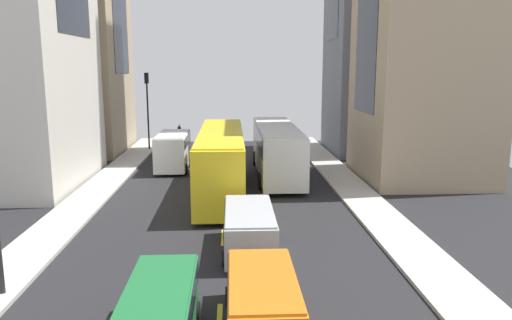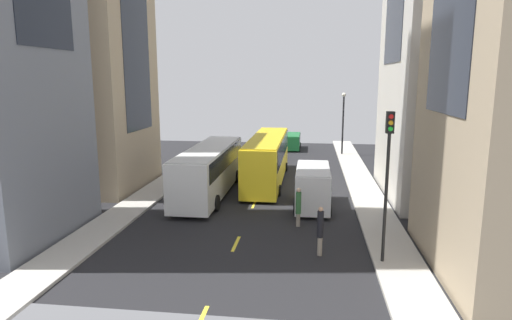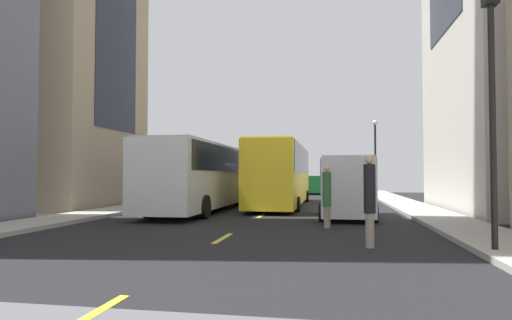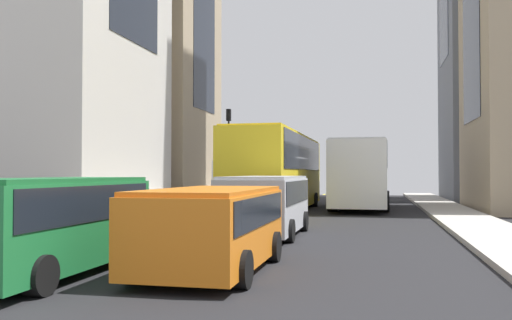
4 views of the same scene
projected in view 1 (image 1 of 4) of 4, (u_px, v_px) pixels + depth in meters
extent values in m
plane|color=black|center=(225.00, 195.00, 27.79)|extent=(41.18, 41.18, 0.00)
cube|color=#B2ADA3|center=(356.00, 192.00, 28.14)|extent=(2.22, 44.00, 0.15)
cube|color=#B2ADA3|center=(91.00, 196.00, 27.40)|extent=(2.22, 44.00, 0.15)
cube|color=yellow|center=(228.00, 141.00, 48.39)|extent=(0.16, 2.00, 0.01)
cube|color=yellow|center=(227.00, 153.00, 41.52)|extent=(0.16, 2.00, 0.01)
cube|color=yellow|center=(226.00, 170.00, 34.65)|extent=(0.16, 2.00, 0.01)
cube|color=yellow|center=(225.00, 195.00, 27.78)|extent=(0.16, 2.00, 0.01)
cube|color=yellow|center=(223.00, 237.00, 20.92)|extent=(0.16, 2.00, 0.01)
cube|color=tan|center=(426.00, 26.00, 30.31)|extent=(7.40, 8.34, 19.31)
cube|color=#1E232D|center=(426.00, 26.00, 30.31)|extent=(7.47, 4.59, 10.62)
cube|color=silver|center=(277.00, 149.00, 32.60)|extent=(2.55, 11.89, 3.00)
cube|color=black|center=(277.00, 137.00, 32.44)|extent=(2.60, 10.94, 1.20)
cube|color=beige|center=(277.00, 126.00, 32.32)|extent=(2.45, 11.41, 0.08)
cylinder|color=black|center=(302.00, 180.00, 29.28)|extent=(0.46, 1.00, 1.00)
cylinder|color=black|center=(262.00, 181.00, 29.17)|extent=(0.46, 1.00, 1.00)
cylinder|color=black|center=(288.00, 158.00, 36.51)|extent=(0.46, 1.00, 1.00)
cylinder|color=black|center=(256.00, 158.00, 36.40)|extent=(0.46, 1.00, 1.00)
cube|color=yellow|center=(221.00, 161.00, 28.13)|extent=(2.45, 13.01, 3.30)
cube|color=black|center=(221.00, 146.00, 27.97)|extent=(2.50, 11.97, 1.48)
cube|color=gold|center=(221.00, 132.00, 27.82)|extent=(2.35, 12.49, 0.08)
cylinder|color=black|center=(242.00, 205.00, 24.51)|extent=(0.44, 0.76, 0.76)
cylinder|color=black|center=(197.00, 205.00, 24.40)|extent=(0.44, 0.76, 0.76)
cylinder|color=black|center=(240.00, 171.00, 32.42)|extent=(0.44, 0.76, 0.76)
cylinder|color=black|center=(205.00, 171.00, 32.31)|extent=(0.44, 0.76, 0.76)
cube|color=white|center=(173.00, 151.00, 34.55)|extent=(2.05, 5.24, 2.30)
cube|color=black|center=(173.00, 140.00, 34.41)|extent=(2.09, 4.82, 0.69)
cube|color=silver|center=(172.00, 134.00, 34.33)|extent=(1.97, 5.03, 0.08)
cylinder|color=black|center=(185.00, 169.00, 33.19)|extent=(0.37, 0.72, 0.72)
cylinder|color=black|center=(157.00, 169.00, 33.10)|extent=(0.37, 0.72, 0.72)
cylinder|color=black|center=(189.00, 160.00, 36.38)|extent=(0.37, 0.72, 0.72)
cylinder|color=black|center=(163.00, 160.00, 36.28)|extent=(0.37, 0.72, 0.72)
cube|color=#B7BABF|center=(249.00, 230.00, 19.14)|extent=(1.90, 4.61, 1.48)
cube|color=black|center=(249.00, 220.00, 19.06)|extent=(1.94, 4.24, 0.62)
cube|color=#9C9EA2|center=(249.00, 210.00, 18.99)|extent=(1.82, 4.43, 0.08)
cylinder|color=black|center=(275.00, 258.00, 17.89)|extent=(0.34, 0.62, 0.62)
cylinder|color=black|center=(227.00, 259.00, 17.80)|extent=(0.34, 0.62, 0.62)
cylinder|color=black|center=(269.00, 232.00, 20.69)|extent=(0.34, 0.62, 0.62)
cylinder|color=black|center=(227.00, 233.00, 20.61)|extent=(0.34, 0.62, 0.62)
cube|color=orange|center=(263.00, 301.00, 13.47)|extent=(1.89, 4.31, 1.29)
cube|color=black|center=(263.00, 290.00, 13.41)|extent=(1.93, 3.97, 0.54)
cube|color=#BE6115|center=(263.00, 278.00, 13.34)|extent=(1.81, 4.14, 0.08)
cylinder|color=black|center=(288.00, 296.00, 14.92)|extent=(0.34, 0.62, 0.62)
cylinder|color=black|center=(231.00, 297.00, 14.84)|extent=(0.34, 0.62, 0.62)
cube|color=#1E7238|center=(159.00, 319.00, 12.32)|extent=(1.70, 4.69, 1.49)
cube|color=black|center=(158.00, 305.00, 12.25)|extent=(1.74, 4.31, 0.63)
cube|color=#1A612F|center=(157.00, 290.00, 12.17)|extent=(1.63, 4.50, 0.08)
cylinder|color=black|center=(195.00, 313.00, 13.89)|extent=(0.31, 0.62, 0.62)
cylinder|color=black|center=(139.00, 314.00, 13.82)|extent=(0.31, 0.62, 0.62)
cylinder|color=gray|center=(189.00, 155.00, 38.37)|extent=(0.23, 0.23, 0.74)
cylinder|color=#336B38|center=(189.00, 143.00, 38.19)|extent=(0.30, 0.30, 1.20)
sphere|color=beige|center=(188.00, 134.00, 38.05)|extent=(0.24, 0.24, 0.24)
cylinder|color=gray|center=(180.00, 146.00, 42.13)|extent=(0.22, 0.22, 0.87)
cylinder|color=black|center=(179.00, 134.00, 41.93)|extent=(0.30, 0.30, 1.24)
sphere|color=tan|center=(179.00, 126.00, 41.80)|extent=(0.21, 0.21, 0.21)
cylinder|color=black|center=(148.00, 117.00, 42.14)|extent=(0.14, 0.14, 5.63)
cube|color=black|center=(146.00, 78.00, 41.53)|extent=(0.32, 0.32, 0.90)
sphere|color=red|center=(147.00, 75.00, 41.65)|extent=(0.20, 0.20, 0.20)
sphere|color=orange|center=(147.00, 78.00, 41.70)|extent=(0.20, 0.20, 0.20)
sphere|color=green|center=(147.00, 81.00, 41.75)|extent=(0.20, 0.20, 0.20)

